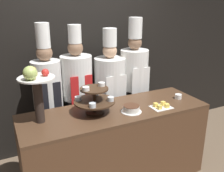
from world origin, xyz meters
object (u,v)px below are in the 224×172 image
tiered_stand (94,98)px  cup_white (178,96)px  fruit_pedestal (36,86)px  chef_left (48,94)px  cake_square_tray (161,106)px  chef_center_left (77,90)px  cake_round (131,109)px  chef_right (134,80)px  chef_center_right (110,88)px

tiered_stand → cup_white: size_ratio=5.29×
fruit_pedestal → chef_left: 0.72m
tiered_stand → cup_white: tiered_stand is taller
chef_left → cake_square_tray: bearing=-36.7°
tiered_stand → chef_center_left: chef_center_left is taller
cake_square_tray → chef_left: size_ratio=0.12×
cake_round → chef_left: (-0.74, 0.78, 0.02)m
chef_right → chef_center_right: bearing=180.0°
cake_round → cup_white: (0.72, 0.09, -0.01)m
cup_white → chef_center_left: 1.29m
tiered_stand → cake_round: (0.37, -0.15, -0.13)m
tiered_stand → fruit_pedestal: size_ratio=0.74×
fruit_pedestal → chef_center_left: bearing=45.2°
chef_left → chef_center_left: size_ratio=1.02×
chef_center_right → cake_square_tray: bearing=-72.6°
cake_round → fruit_pedestal: bearing=169.3°
chef_center_right → chef_right: bearing=-0.0°
cake_round → chef_center_right: size_ratio=0.13×
cake_square_tray → chef_left: (-1.11, 0.83, 0.04)m
chef_center_left → chef_right: 0.85m
fruit_pedestal → chef_right: (1.45, 0.60, -0.31)m
cake_square_tray → chef_center_left: (-0.73, 0.83, 0.04)m
cake_square_tray → chef_center_left: chef_center_left is taller
cup_white → chef_center_left: chef_center_left is taller
cake_square_tray → chef_left: 1.38m
chef_center_left → cake_round: bearing=-65.3°
chef_center_left → chef_left: bearing=-180.0°
chef_left → chef_center_left: (0.38, 0.00, -0.00)m
tiered_stand → cup_white: bearing=-3.4°
chef_left → chef_center_right: chef_left is taller
cup_white → chef_center_right: (-0.62, 0.69, -0.01)m
cup_white → cake_square_tray: (-0.36, -0.13, -0.01)m
cup_white → chef_left: 1.62m
fruit_pedestal → chef_right: 1.60m
fruit_pedestal → cake_round: fruit_pedestal is taller
chef_center_left → chef_right: bearing=0.0°
cake_round → cake_square_tray: (0.37, -0.05, -0.02)m
cake_square_tray → chef_center_right: size_ratio=0.13×
cake_round → cake_square_tray: bearing=-7.0°
chef_center_left → chef_center_right: size_ratio=1.04×
tiered_stand → fruit_pedestal: fruit_pedestal is taller
fruit_pedestal → chef_left: bearing=70.2°
chef_center_left → chef_right: size_ratio=0.97×
cake_round → chef_left: chef_left is taller
chef_left → chef_center_right: 0.85m
fruit_pedestal → chef_center_right: size_ratio=0.34×
cup_white → fruit_pedestal: bearing=176.9°
fruit_pedestal → cake_square_tray: 1.39m
tiered_stand → cake_square_tray: size_ratio=1.92×
tiered_stand → chef_left: size_ratio=0.24×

